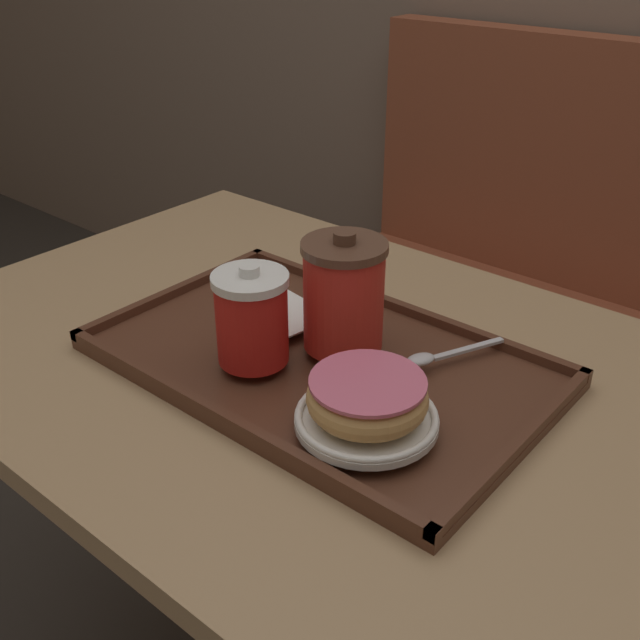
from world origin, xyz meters
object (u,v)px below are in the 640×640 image
at_px(coffee_cup_front, 252,317).
at_px(spoon, 434,357).
at_px(donut_chocolate_glazed, 367,396).
at_px(coffee_cup_rear, 344,295).

height_order(coffee_cup_front, spoon, coffee_cup_front).
relative_size(donut_chocolate_glazed, spoon, 0.96).
relative_size(coffee_cup_front, spoon, 0.93).
height_order(coffee_cup_rear, donut_chocolate_glazed, coffee_cup_rear).
distance_m(coffee_cup_front, donut_chocolate_glazed, 0.18).
xyz_separation_m(donut_chocolate_glazed, spoon, (-0.01, 0.15, -0.03)).
bearing_deg(coffee_cup_front, donut_chocolate_glazed, -5.14).
distance_m(coffee_cup_rear, spoon, 0.13).
bearing_deg(coffee_cup_front, coffee_cup_rear, 57.29).
height_order(coffee_cup_front, coffee_cup_rear, coffee_cup_rear).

